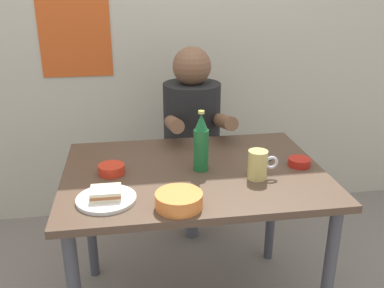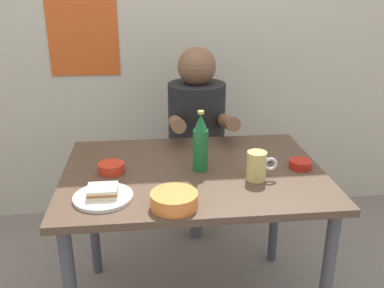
{
  "view_description": "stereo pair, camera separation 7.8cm",
  "coord_description": "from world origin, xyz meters",
  "px_view_note": "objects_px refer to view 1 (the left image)",
  "views": [
    {
      "loc": [
        -0.26,
        -1.63,
        1.49
      ],
      "look_at": [
        0.0,
        0.05,
        0.84
      ],
      "focal_mm": 39.69,
      "sensor_mm": 36.0,
      "label": 1
    },
    {
      "loc": [
        -0.18,
        -1.64,
        1.49
      ],
      "look_at": [
        0.0,
        0.05,
        0.84
      ],
      "focal_mm": 39.69,
      "sensor_mm": 36.0,
      "label": 2
    }
  ],
  "objects_px": {
    "stool": "(192,185)",
    "beer_mug": "(258,165)",
    "sandwich": "(106,193)",
    "beer_bottle": "(201,144)",
    "dining_table": "(194,190)",
    "soup_bowl_orange": "(179,200)",
    "plate_orange": "(106,199)",
    "person_seated": "(192,120)"
  },
  "relations": [
    {
      "from": "stool",
      "to": "beer_mug",
      "type": "relative_size",
      "value": 3.57
    },
    {
      "from": "soup_bowl_orange",
      "to": "beer_bottle",
      "type": "bearing_deg",
      "value": 66.5
    },
    {
      "from": "plate_orange",
      "to": "beer_bottle",
      "type": "xyz_separation_m",
      "value": [
        0.39,
        0.22,
        0.11
      ]
    },
    {
      "from": "dining_table",
      "to": "soup_bowl_orange",
      "type": "relative_size",
      "value": 6.47
    },
    {
      "from": "person_seated",
      "to": "plate_orange",
      "type": "height_order",
      "value": "person_seated"
    },
    {
      "from": "sandwich",
      "to": "beer_mug",
      "type": "relative_size",
      "value": 0.87
    },
    {
      "from": "stool",
      "to": "person_seated",
      "type": "bearing_deg",
      "value": -90.0
    },
    {
      "from": "beer_bottle",
      "to": "soup_bowl_orange",
      "type": "distance_m",
      "value": 0.35
    },
    {
      "from": "plate_orange",
      "to": "beer_bottle",
      "type": "height_order",
      "value": "beer_bottle"
    },
    {
      "from": "stool",
      "to": "beer_mug",
      "type": "xyz_separation_m",
      "value": [
        0.16,
        -0.75,
        0.45
      ]
    },
    {
      "from": "stool",
      "to": "sandwich",
      "type": "xyz_separation_m",
      "value": [
        -0.45,
        -0.85,
        0.42
      ]
    },
    {
      "from": "stool",
      "to": "person_seated",
      "type": "height_order",
      "value": "person_seated"
    },
    {
      "from": "stool",
      "to": "beer_bottle",
      "type": "bearing_deg",
      "value": -95.31
    },
    {
      "from": "dining_table",
      "to": "sandwich",
      "type": "xyz_separation_m",
      "value": [
        -0.36,
        -0.22,
        0.13
      ]
    },
    {
      "from": "person_seated",
      "to": "plate_orange",
      "type": "distance_m",
      "value": 0.95
    },
    {
      "from": "dining_table",
      "to": "plate_orange",
      "type": "height_order",
      "value": "plate_orange"
    },
    {
      "from": "dining_table",
      "to": "sandwich",
      "type": "height_order",
      "value": "sandwich"
    },
    {
      "from": "stool",
      "to": "plate_orange",
      "type": "relative_size",
      "value": 2.05
    },
    {
      "from": "beer_mug",
      "to": "stool",
      "type": "bearing_deg",
      "value": 101.72
    },
    {
      "from": "stool",
      "to": "person_seated",
      "type": "distance_m",
      "value": 0.42
    },
    {
      "from": "person_seated",
      "to": "beer_mug",
      "type": "distance_m",
      "value": 0.75
    },
    {
      "from": "stool",
      "to": "beer_mug",
      "type": "distance_m",
      "value": 0.89
    },
    {
      "from": "sandwich",
      "to": "soup_bowl_orange",
      "type": "height_order",
      "value": "soup_bowl_orange"
    },
    {
      "from": "beer_mug",
      "to": "dining_table",
      "type": "bearing_deg",
      "value": 154.11
    },
    {
      "from": "person_seated",
      "to": "beer_mug",
      "type": "relative_size",
      "value": 5.71
    },
    {
      "from": "plate_orange",
      "to": "soup_bowl_orange",
      "type": "height_order",
      "value": "soup_bowl_orange"
    },
    {
      "from": "sandwich",
      "to": "soup_bowl_orange",
      "type": "xyz_separation_m",
      "value": [
        0.26,
        -0.09,
        -0.0
      ]
    },
    {
      "from": "dining_table",
      "to": "stool",
      "type": "distance_m",
      "value": 0.7
    },
    {
      "from": "beer_bottle",
      "to": "sandwich",
      "type": "bearing_deg",
      "value": -150.79
    },
    {
      "from": "dining_table",
      "to": "sandwich",
      "type": "distance_m",
      "value": 0.44
    },
    {
      "from": "beer_mug",
      "to": "beer_bottle",
      "type": "bearing_deg",
      "value": 151.02
    },
    {
      "from": "beer_mug",
      "to": "beer_bottle",
      "type": "distance_m",
      "value": 0.25
    },
    {
      "from": "beer_mug",
      "to": "beer_bottle",
      "type": "xyz_separation_m",
      "value": [
        -0.21,
        0.12,
        0.06
      ]
    },
    {
      "from": "dining_table",
      "to": "soup_bowl_orange",
      "type": "xyz_separation_m",
      "value": [
        -0.1,
        -0.31,
        0.12
      ]
    },
    {
      "from": "person_seated",
      "to": "beer_mug",
      "type": "bearing_deg",
      "value": -78.11
    },
    {
      "from": "dining_table",
      "to": "soup_bowl_orange",
      "type": "height_order",
      "value": "soup_bowl_orange"
    },
    {
      "from": "plate_orange",
      "to": "soup_bowl_orange",
      "type": "xyz_separation_m",
      "value": [
        0.26,
        -0.09,
        0.02
      ]
    },
    {
      "from": "stool",
      "to": "beer_mug",
      "type": "bearing_deg",
      "value": -78.28
    },
    {
      "from": "sandwich",
      "to": "beer_bottle",
      "type": "distance_m",
      "value": 0.46
    },
    {
      "from": "beer_bottle",
      "to": "beer_mug",
      "type": "bearing_deg",
      "value": -28.98
    },
    {
      "from": "stool",
      "to": "sandwich",
      "type": "distance_m",
      "value": 1.05
    },
    {
      "from": "person_seated",
      "to": "soup_bowl_orange",
      "type": "distance_m",
      "value": 0.94
    }
  ]
}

